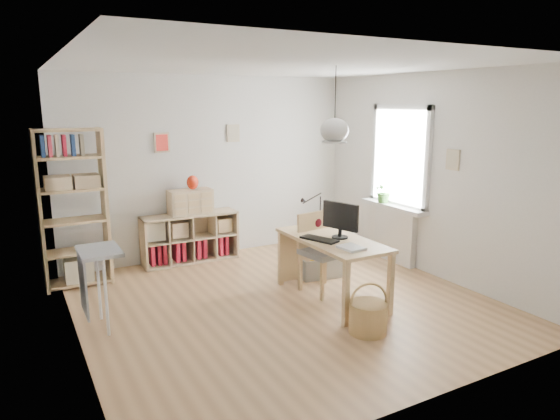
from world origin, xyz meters
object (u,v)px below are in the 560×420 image
desk (332,246)px  monitor (340,218)px  tall_bookshelf (72,202)px  chair (320,247)px  storage_chest (317,261)px  cube_shelf (188,241)px  drawer_chest (190,202)px

desk → monitor: 0.34m
tall_bookshelf → chair: bearing=-32.2°
chair → monitor: size_ratio=2.06×
desk → chair: size_ratio=1.54×
tall_bookshelf → storage_chest: bearing=-21.6°
cube_shelf → drawer_chest: bearing=-42.7°
cube_shelf → storage_chest: size_ratio=2.06×
desk → tall_bookshelf: bearing=143.0°
desk → cube_shelf: (-1.02, 2.23, -0.36)m
desk → storage_chest: desk is taller
monitor → chair: bearing=82.0°
desk → drawer_chest: drawer_chest is taller
desk → storage_chest: (0.32, 0.80, -0.47)m
tall_bookshelf → chair: size_ratio=2.05×
desk → cube_shelf: bearing=114.6°
storage_chest → drawer_chest: (-1.30, 1.39, 0.71)m
cube_shelf → monitor: monitor is taller
drawer_chest → chair: bearing=-62.8°
cube_shelf → storage_chest: (1.34, -1.43, -0.11)m
chair → monitor: 0.54m
chair → monitor: monitor is taller
tall_bookshelf → drawer_chest: 1.64m
desk → cube_shelf: 2.48m
monitor → tall_bookshelf: bearing=126.0°
cube_shelf → tall_bookshelf: (-1.56, -0.28, 0.79)m
desk → tall_bookshelf: tall_bookshelf is taller
tall_bookshelf → storage_chest: 3.25m
cube_shelf → desk: bearing=-65.4°
storage_chest → cube_shelf: bearing=140.7°
storage_chest → monitor: (-0.23, -0.83, 0.80)m
chair → desk: bearing=-105.0°
tall_bookshelf → chair: (2.62, -1.65, -0.53)m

